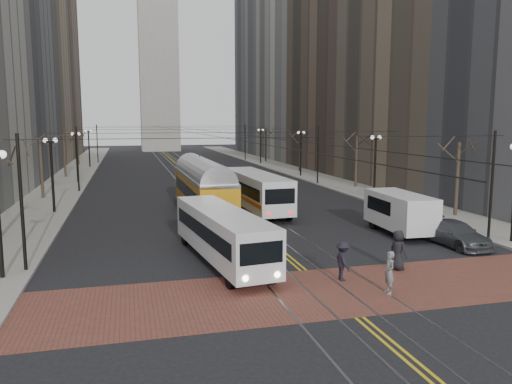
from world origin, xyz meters
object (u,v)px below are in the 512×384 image
cargo_van (400,214)px  transit_bus (222,236)px  pedestrian_d (343,261)px  pedestrian_a (398,250)px  sedan_grey (280,188)px  sedan_parked (455,234)px  pedestrian_b (389,272)px  streetcar (203,193)px  rear_bus (256,192)px

cargo_van → transit_bus: bearing=-161.9°
pedestrian_d → pedestrian_a: bearing=-73.9°
sedan_grey → pedestrian_a: 24.76m
sedan_parked → pedestrian_a: bearing=-151.2°
transit_bus → cargo_van: 12.63m
pedestrian_b → pedestrian_d: size_ratio=1.01×
transit_bus → pedestrian_b: 8.71m
streetcar → pedestrian_a: streetcar is taller
sedan_grey → sedan_parked: (4.02, -21.25, -0.02)m
transit_bus → sedan_parked: 13.70m
streetcar → pedestrian_d: streetcar is taller
sedan_parked → rear_bus: bearing=119.2°
transit_bus → pedestrian_b: transit_bus is taller
streetcar → transit_bus: bearing=-95.1°
sedan_grey → pedestrian_d: (-4.96, -25.53, 0.18)m
rear_bus → pedestrian_a: 17.38m
sedan_parked → cargo_van: bearing=111.2°
sedan_parked → pedestrian_a: size_ratio=2.50×
cargo_van → pedestrian_b: size_ratio=3.28×
sedan_grey → pedestrian_b: bearing=-94.1°
streetcar → pedestrian_b: 20.41m
rear_bus → sedan_parked: bearing=-60.7°
rear_bus → pedestrian_d: (-0.59, -18.01, -0.62)m
pedestrian_b → pedestrian_a: bearing=150.7°
transit_bus → sedan_grey: (9.67, 21.18, -0.61)m
rear_bus → pedestrian_d: size_ratio=6.55×
streetcar → sedan_grey: bearing=41.2°
transit_bus → cargo_van: (12.15, 3.47, -0.04)m
pedestrian_a → pedestrian_d: bearing=86.8°
transit_bus → rear_bus: rear_bus is taller
transit_bus → sedan_parked: transit_bus is taller
transit_bus → sedan_parked: (13.68, -0.07, -0.63)m
sedan_parked → transit_bus: bearing=177.5°
streetcar → rear_bus: (4.30, 0.29, -0.15)m
cargo_van → sedan_grey: (-2.48, 17.71, -0.57)m
streetcar → cargo_van: size_ratio=2.41×
cargo_van → sedan_parked: bearing=-64.4°
sedan_grey → rear_bus: bearing=-116.3°
rear_bus → cargo_van: 12.28m
rear_bus → pedestrian_b: bearing=-90.5°
streetcar → cargo_van: 14.92m
pedestrian_b → sedan_parked: bearing=135.6°
pedestrian_a → pedestrian_d: 3.35m
sedan_grey → pedestrian_a: bearing=-90.2°
pedestrian_a → pedestrian_b: pedestrian_a is taller
streetcar → pedestrian_d: (3.71, -17.72, -0.77)m
pedestrian_b → sedan_grey: bearing=178.6°
cargo_van → pedestrian_b: cargo_van is taller
pedestrian_a → pedestrian_d: size_ratio=1.09×
rear_bus → pedestrian_a: bearing=-83.3°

